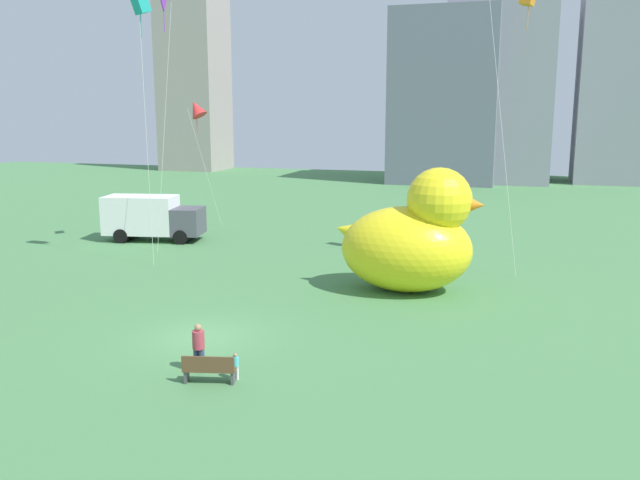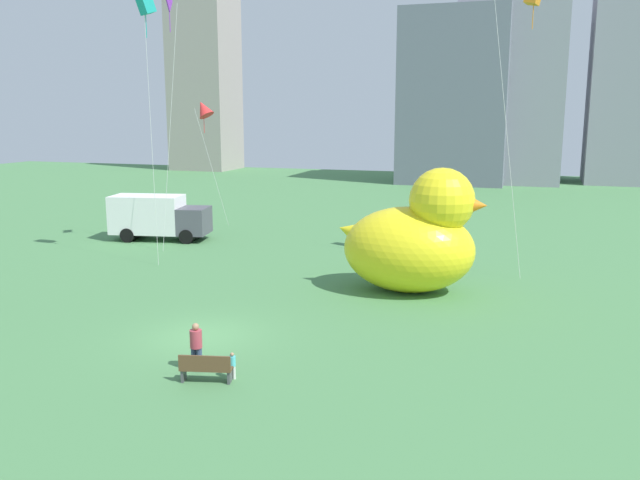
{
  "view_description": "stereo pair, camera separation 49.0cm",
  "coord_description": "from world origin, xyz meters",
  "px_view_note": "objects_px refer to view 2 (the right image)",
  "views": [
    {
      "loc": [
        10.76,
        -20.59,
        8.03
      ],
      "look_at": [
        3.75,
        2.43,
        3.36
      ],
      "focal_mm": 36.91,
      "sensor_mm": 36.0,
      "label": 1
    },
    {
      "loc": [
        11.23,
        -20.44,
        8.03
      ],
      "look_at": [
        3.75,
        2.43,
        3.36
      ],
      "focal_mm": 36.91,
      "sensor_mm": 36.0,
      "label": 2
    }
  ],
  "objects_px": {
    "kite_teal": "(145,4)",
    "kite_purple": "(169,14)",
    "kite_red": "(204,109)",
    "person_adult": "(196,345)",
    "box_truck": "(158,217)",
    "park_bench": "(206,368)",
    "person_child": "(232,364)",
    "giant_inflatable_duck": "(414,239)"
  },
  "relations": [
    {
      "from": "person_adult",
      "to": "kite_teal",
      "type": "xyz_separation_m",
      "value": [
        -9.17,
        12.5,
        12.47
      ]
    },
    {
      "from": "box_truck",
      "to": "kite_red",
      "type": "height_order",
      "value": "kite_red"
    },
    {
      "from": "giant_inflatable_duck",
      "to": "kite_teal",
      "type": "xyz_separation_m",
      "value": [
        -13.98,
        1.01,
        10.91
      ]
    },
    {
      "from": "box_truck",
      "to": "kite_teal",
      "type": "relative_size",
      "value": 0.46
    },
    {
      "from": "person_child",
      "to": "person_adult",
      "type": "bearing_deg",
      "value": 170.32
    },
    {
      "from": "kite_purple",
      "to": "person_child",
      "type": "bearing_deg",
      "value": -55.22
    },
    {
      "from": "person_child",
      "to": "kite_red",
      "type": "height_order",
      "value": "kite_red"
    },
    {
      "from": "kite_teal",
      "to": "kite_purple",
      "type": "distance_m",
      "value": 3.34
    },
    {
      "from": "person_child",
      "to": "kite_teal",
      "type": "xyz_separation_m",
      "value": [
        -10.52,
        12.73,
        12.87
      ]
    },
    {
      "from": "giant_inflatable_duck",
      "to": "kite_purple",
      "type": "distance_m",
      "value": 18.71
    },
    {
      "from": "park_bench",
      "to": "person_child",
      "type": "height_order",
      "value": "park_bench"
    },
    {
      "from": "person_adult",
      "to": "box_truck",
      "type": "bearing_deg",
      "value": 124.61
    },
    {
      "from": "kite_teal",
      "to": "kite_red",
      "type": "xyz_separation_m",
      "value": [
        -3.53,
        12.4,
        -5.03
      ]
    },
    {
      "from": "giant_inflatable_duck",
      "to": "kite_red",
      "type": "height_order",
      "value": "kite_red"
    },
    {
      "from": "park_bench",
      "to": "box_truck",
      "type": "xyz_separation_m",
      "value": [
        -13.66,
        19.5,
        0.98
      ]
    },
    {
      "from": "kite_red",
      "to": "person_adult",
      "type": "bearing_deg",
      "value": -62.98
    },
    {
      "from": "park_bench",
      "to": "kite_purple",
      "type": "xyz_separation_m",
      "value": [
        -10.48,
        16.53,
        12.86
      ]
    },
    {
      "from": "kite_red",
      "to": "kite_purple",
      "type": "height_order",
      "value": "kite_purple"
    },
    {
      "from": "park_bench",
      "to": "box_truck",
      "type": "distance_m",
      "value": 23.83
    },
    {
      "from": "kite_teal",
      "to": "kite_red",
      "type": "height_order",
      "value": "kite_teal"
    },
    {
      "from": "person_child",
      "to": "giant_inflatable_duck",
      "type": "bearing_deg",
      "value": 73.57
    },
    {
      "from": "giant_inflatable_duck",
      "to": "kite_teal",
      "type": "distance_m",
      "value": 17.76
    },
    {
      "from": "person_adult",
      "to": "kite_red",
      "type": "distance_m",
      "value": 28.93
    },
    {
      "from": "person_child",
      "to": "kite_purple",
      "type": "relative_size",
      "value": 0.06
    },
    {
      "from": "kite_red",
      "to": "kite_purple",
      "type": "distance_m",
      "value": 10.82
    },
    {
      "from": "giant_inflatable_duck",
      "to": "kite_teal",
      "type": "relative_size",
      "value": 0.49
    },
    {
      "from": "park_bench",
      "to": "person_adult",
      "type": "xyz_separation_m",
      "value": [
        -0.71,
        0.75,
        0.39
      ]
    },
    {
      "from": "kite_red",
      "to": "kite_purple",
      "type": "relative_size",
      "value": 0.62
    },
    {
      "from": "park_bench",
      "to": "person_child",
      "type": "distance_m",
      "value": 0.82
    },
    {
      "from": "giant_inflatable_duck",
      "to": "box_truck",
      "type": "bearing_deg",
      "value": 157.75
    },
    {
      "from": "person_adult",
      "to": "kite_teal",
      "type": "relative_size",
      "value": 0.11
    },
    {
      "from": "giant_inflatable_duck",
      "to": "kite_purple",
      "type": "relative_size",
      "value": 0.47
    },
    {
      "from": "giant_inflatable_duck",
      "to": "person_child",
      "type": "bearing_deg",
      "value": -106.43
    },
    {
      "from": "box_truck",
      "to": "kite_purple",
      "type": "distance_m",
      "value": 12.65
    },
    {
      "from": "box_truck",
      "to": "kite_teal",
      "type": "xyz_separation_m",
      "value": [
        3.77,
        -6.25,
        11.88
      ]
    },
    {
      "from": "giant_inflatable_duck",
      "to": "kite_teal",
      "type": "height_order",
      "value": "kite_teal"
    },
    {
      "from": "park_bench",
      "to": "kite_red",
      "type": "relative_size",
      "value": 0.18
    },
    {
      "from": "park_bench",
      "to": "giant_inflatable_duck",
      "type": "relative_size",
      "value": 0.24
    },
    {
      "from": "giant_inflatable_duck",
      "to": "box_truck",
      "type": "height_order",
      "value": "giant_inflatable_duck"
    },
    {
      "from": "box_truck",
      "to": "person_adult",
      "type": "bearing_deg",
      "value": -55.39
    },
    {
      "from": "giant_inflatable_duck",
      "to": "box_truck",
      "type": "distance_m",
      "value": 19.2
    },
    {
      "from": "person_adult",
      "to": "giant_inflatable_duck",
      "type": "xyz_separation_m",
      "value": [
        4.81,
        11.49,
        1.55
      ]
    }
  ]
}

